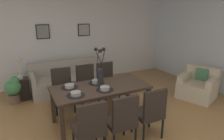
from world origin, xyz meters
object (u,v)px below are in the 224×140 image
object	(u,v)px
dining_chair_far_right	(87,83)
bowl_near_left	(76,93)
table_lamp	(18,64)
dining_chair_mid_right	(107,80)
dining_chair_near_left	(90,126)
framed_picture_center	(84,30)
armchair	(198,86)
dining_chair_near_right	(63,87)
dining_chair_mid_left	(150,111)
bowl_far_left	(105,88)
bowl_far_right	(96,81)
sofa	(71,80)
framed_picture_left	(43,32)
potted_plant	(13,89)
dining_table	(101,90)
side_table	(22,89)
dining_chair_far_left	(122,119)
centerpiece_vase	(100,72)
bowl_near_right	(69,86)

from	to	relation	value
dining_chair_far_right	bowl_near_left	world-z (taller)	dining_chair_far_right
table_lamp	dining_chair_mid_right	bearing A→B (deg)	-28.30
dining_chair_near_left	table_lamp	bearing A→B (deg)	106.22
framed_picture_center	armchair	bearing A→B (deg)	-51.56
dining_chair_far_right	dining_chair_mid_right	xyz separation A→B (m)	(0.51, -0.03, 0.00)
dining_chair_near_right	table_lamp	distance (m)	1.33
framed_picture_center	dining_chair_near_left	bearing A→B (deg)	-108.26
dining_chair_mid_left	bowl_far_left	size ratio (longest dim) A/B	5.41
bowl_far_left	bowl_far_right	size ratio (longest dim) A/B	1.00
dining_chair_near_left	dining_chair_far_right	bearing A→B (deg)	71.75
bowl_far_left	sofa	bearing A→B (deg)	92.35
framed_picture_left	potted_plant	distance (m)	1.75
dining_chair_near_right	armchair	xyz separation A→B (m)	(3.18, -0.88, -0.23)
dining_table	potted_plant	distance (m)	2.25
bowl_far_left	bowl_far_right	world-z (taller)	same
dining_chair_mid_left	sofa	bearing A→B (deg)	102.64
dining_table	potted_plant	world-z (taller)	dining_table
dining_chair_near_left	framed_picture_left	distance (m)	3.57
dining_chair_near_right	sofa	distance (m)	1.14
dining_chair_mid_left	bowl_near_left	distance (m)	1.28
framed_picture_left	dining_table	bearing A→B (deg)	-77.06
dining_table	side_table	size ratio (longest dim) A/B	3.46
dining_chair_mid_right	table_lamp	distance (m)	2.15
dining_chair_near_left	bowl_far_left	size ratio (longest dim) A/B	5.41
dining_chair_mid_left	potted_plant	distance (m)	3.23
dining_chair_near_left	dining_chair_near_right	bearing A→B (deg)	89.85
dining_chair_far_left	potted_plant	distance (m)	2.93
bowl_near_left	table_lamp	distance (m)	2.20
table_lamp	dining_chair_far_right	bearing A→B (deg)	-35.82
bowl_far_left	armchair	size ratio (longest dim) A/B	0.16
dining_table	framed_picture_center	size ratio (longest dim) A/B	4.94
dining_chair_near_right	dining_chair_far_left	size ratio (longest dim) A/B	1.00
side_table	framed_picture_center	xyz separation A→B (m)	(1.91, 0.72, 1.29)
centerpiece_vase	dining_chair_far_right	bearing A→B (deg)	87.99
centerpiece_vase	framed_picture_left	distance (m)	2.69
sofa	dining_chair_near_left	bearing A→B (deg)	-99.44
framed_picture_left	dining_chair_mid_right	bearing A→B (deg)	-56.69
dining_table	dining_chair_near_left	xyz separation A→B (m)	(-0.54, -0.84, -0.15)
bowl_near_right	armchair	xyz separation A→B (m)	(3.19, -0.22, -0.49)
armchair	dining_chair_mid_right	bearing A→B (deg)	157.46
armchair	dining_chair_near_right	bearing A→B (deg)	164.62
dining_chair_far_left	dining_chair_near_left	bearing A→B (deg)	177.09
dining_chair_near_right	framed_picture_left	bearing A→B (deg)	91.99
dining_chair_near_right	bowl_far_right	xyz separation A→B (m)	(0.53, -0.65, 0.27)
centerpiece_vase	framed_picture_center	bearing A→B (deg)	77.07
potted_plant	dining_chair_mid_left	bearing A→B (deg)	-51.15
dining_chair_far_right	framed_picture_center	distance (m)	2.07
dining_chair_far_left	framed_picture_center	bearing A→B (deg)	79.90
framed_picture_left	dining_chair_near_right	bearing A→B (deg)	-88.01
dining_chair_near_left	sofa	xyz separation A→B (m)	(0.45, 2.71, -0.23)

